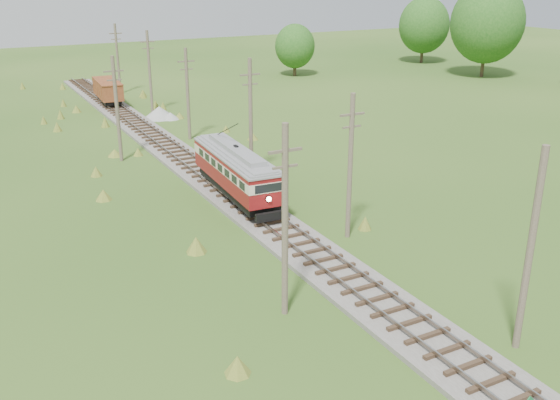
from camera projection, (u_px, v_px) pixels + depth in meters
railbed_main at (198, 170)px, 48.88m from camera, size 3.60×96.00×0.57m
streetcar at (237, 168)px, 41.99m from camera, size 3.20×11.06×5.01m
gondola at (108, 90)px, 72.18m from camera, size 2.81×7.40×2.41m
gravel_pile at (161, 113)px, 66.53m from camera, size 3.52×3.73×1.28m
utility_pole_r_1 at (530, 252)px, 24.78m from camera, size 0.30×0.30×8.80m
utility_pole_r_2 at (350, 166)px, 35.63m from camera, size 1.60×0.30×8.60m
utility_pole_r_3 at (251, 118)px, 46.27m from camera, size 1.60×0.30×9.00m
utility_pole_r_4 at (188, 93)px, 57.05m from camera, size 1.60×0.30×8.40m
utility_pole_r_5 at (150, 71)px, 67.90m from camera, size 1.60×0.30×8.90m
utility_pole_r_6 at (118, 58)px, 78.61m from camera, size 1.60×0.30×8.70m
utility_pole_l_a at (285, 221)px, 27.28m from camera, size 1.60×0.30×9.00m
utility_pole_l_b at (117, 108)px, 50.40m from camera, size 1.60×0.30×8.60m
tree_right_4 at (487, 23)px, 89.93m from camera, size 10.50×10.50×13.53m
tree_right_5 at (424, 25)px, 104.60m from camera, size 8.40×8.40×10.82m
tree_mid_b at (295, 46)px, 92.13m from camera, size 5.88×5.88×7.57m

